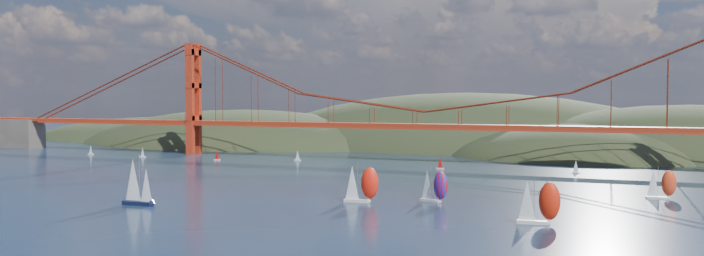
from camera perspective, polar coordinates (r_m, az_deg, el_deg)
name	(u,v)px	position (r m, az deg, el deg)	size (l,w,h in m)	color
ground	(165,245)	(137.59, -15.29, -9.34)	(1200.00, 1200.00, 0.00)	black
headlands	(556,172)	(388.96, 16.58, -3.56)	(725.00, 225.00, 96.00)	black
bridge	(422,88)	(298.81, 5.86, 3.31)	(552.00, 12.00, 55.00)	#992810
sloop_navy	(137,182)	(188.39, -17.45, -4.34)	(8.67, 4.97, 13.41)	black
racer_0	(360,184)	(184.03, 0.71, -4.64)	(9.57, 4.29, 10.84)	silver
racer_1	(538,202)	(158.15, 15.18, -5.92)	(9.47, 4.18, 10.74)	silver
racer_3	(661,184)	(208.63, 24.28, -4.23)	(8.16, 4.34, 9.15)	silver
racer_rwb	(433,185)	(185.83, 6.79, -4.77)	(8.59, 5.39, 9.60)	silver
distant_boat_0	(91,150)	(361.88, -20.90, -1.71)	(3.00, 2.00, 4.70)	silver
distant_boat_1	(143,152)	(337.34, -17.01, -1.95)	(3.00, 2.00, 4.70)	silver
distant_boat_2	(217,155)	(313.68, -11.16, -2.21)	(3.00, 2.00, 4.70)	silver
distant_boat_3	(298,155)	(306.29, -4.55, -2.29)	(3.00, 2.00, 4.70)	silver
distant_boat_8	(576,167)	(268.18, 18.11, -3.09)	(3.00, 2.00, 4.70)	silver
distant_boat_9	(440,163)	(271.64, 7.34, -2.91)	(3.00, 2.00, 4.70)	silver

